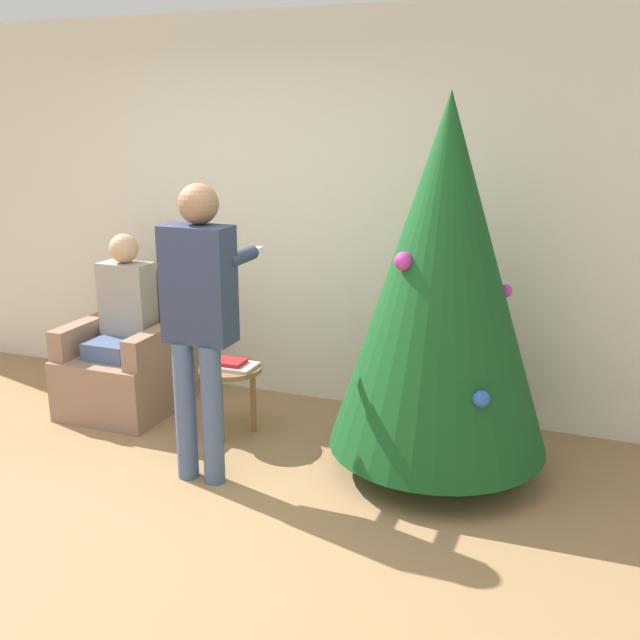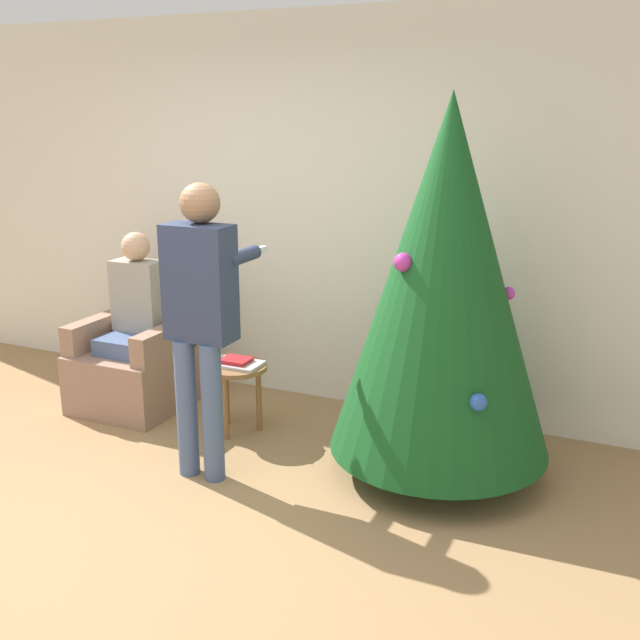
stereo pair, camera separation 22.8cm
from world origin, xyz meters
The scene contains 9 objects.
ground_plane centered at (0.00, 0.00, 0.00)m, with size 14.00×14.00×0.00m, color #99754C.
wall_back centered at (0.00, 2.23, 1.35)m, with size 8.00×0.06×2.70m.
christmas_tree centered at (1.30, 1.40, 1.16)m, with size 1.26×1.26×2.16m.
armchair centered at (-0.95, 1.56, 0.33)m, with size 0.71×0.75×0.98m.
person_seated centered at (-0.95, 1.53, 0.68)m, with size 0.36×0.46×1.24m.
person_standing centered at (0.08, 0.84, 1.00)m, with size 0.41×0.57×1.68m.
side_stool centered at (-0.06, 1.42, 0.39)m, with size 0.41×0.41×0.46m.
laptop centered at (-0.06, 1.42, 0.47)m, with size 0.34×0.21×0.02m.
book centered at (-0.06, 1.42, 0.49)m, with size 0.19×0.15×0.02m.
Camera 1 is at (2.12, -2.62, 2.06)m, focal length 42.00 mm.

